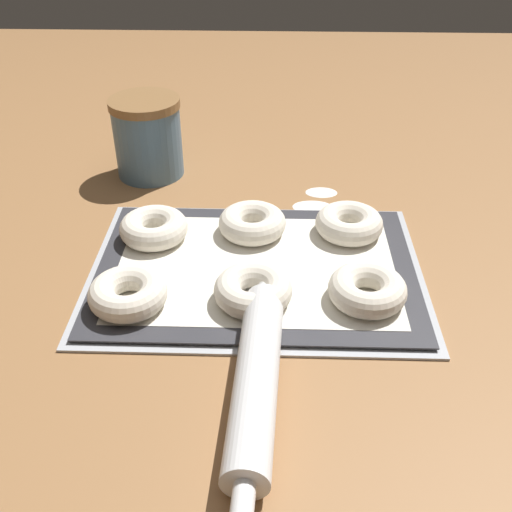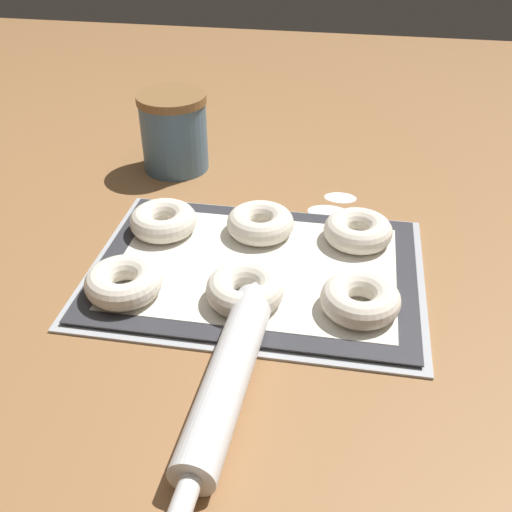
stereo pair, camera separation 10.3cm
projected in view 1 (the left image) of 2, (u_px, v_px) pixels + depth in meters
ground_plane at (250, 278)px, 0.91m from camera, size 2.80×2.80×0.00m
baking_tray at (256, 270)px, 0.92m from camera, size 0.51×0.37×0.01m
baking_mat at (256, 267)px, 0.92m from camera, size 0.49×0.34×0.00m
bagel_front_left at (128, 293)px, 0.83m from camera, size 0.11×0.11×0.04m
bagel_front_center at (253, 290)px, 0.84m from camera, size 0.11×0.11×0.04m
bagel_front_right at (367, 290)px, 0.84m from camera, size 0.11×0.11×0.04m
bagel_back_left at (154, 228)px, 0.97m from camera, size 0.11×0.11×0.04m
bagel_back_center at (254, 223)px, 0.98m from camera, size 0.11×0.11×0.04m
bagel_back_right at (349, 223)px, 0.98m from camera, size 0.11×0.11×0.04m
flour_canister at (148, 137)px, 1.15m from camera, size 0.13×0.13×0.15m
rolling_pin at (257, 376)px, 0.71m from camera, size 0.07×0.39×0.05m
flour_patch_near at (313, 206)px, 1.08m from camera, size 0.07×0.05×0.00m
flour_patch_far at (321, 192)px, 1.13m from camera, size 0.06×0.04×0.00m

